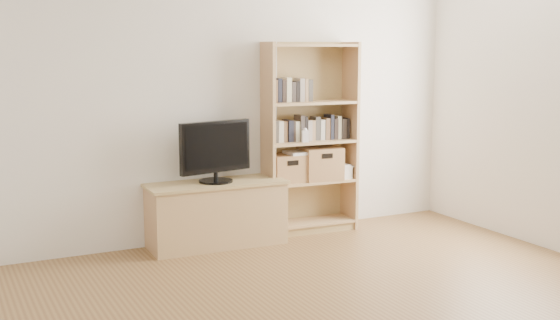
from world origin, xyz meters
TOP-DOWN VIEW (x-y plane):
  - back_wall at (0.00, 2.50)m, footprint 4.50×0.02m
  - tv_stand at (-0.28, 2.28)m, footprint 1.20×0.47m
  - bookshelf at (0.69, 2.34)m, footprint 0.90×0.36m
  - television at (-0.28, 2.28)m, footprint 0.69×0.19m
  - books_row_mid at (0.69, 2.36)m, footprint 0.85×0.19m
  - books_row_upper at (0.49, 2.37)m, footprint 0.41×0.16m
  - baby_monitor at (0.59, 2.25)m, footprint 0.06×0.05m
  - basket_left at (0.45, 2.35)m, footprint 0.32×0.27m
  - basket_right at (0.80, 2.33)m, footprint 0.39×0.33m
  - laptop at (0.61, 2.33)m, footprint 0.32×0.23m
  - magazine_stack at (1.00, 2.32)m, footprint 0.17×0.24m

SIDE VIEW (x-z plane):
  - tv_stand at x=-0.28m, z-range 0.00..0.54m
  - magazine_stack at x=1.00m, z-range 0.49..0.61m
  - basket_left at x=0.45m, z-range 0.49..0.75m
  - basket_right at x=0.80m, z-range 0.49..0.80m
  - laptop at x=0.61m, z-range 0.75..0.78m
  - television at x=-0.28m, z-range 0.57..1.11m
  - bookshelf at x=0.69m, z-range 0.00..1.78m
  - baby_monitor at x=0.59m, z-range 0.87..0.98m
  - books_row_mid at x=0.69m, z-range 0.87..1.10m
  - back_wall at x=0.00m, z-range 0.00..2.60m
  - books_row_upper at x=0.49m, z-range 1.23..1.45m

